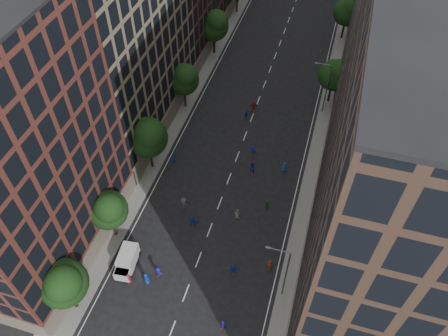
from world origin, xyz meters
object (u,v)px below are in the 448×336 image
at_px(streetlamp_near, 284,271).
at_px(skater_1, 223,324).
at_px(streetlamp_far, 326,86).
at_px(cargo_van, 127,261).
at_px(skater_0, 146,279).

xyz_separation_m(streetlamp_near, skater_1, (-5.15, -5.63, -4.33)).
height_order(streetlamp_near, streetlamp_far, same).
bearing_deg(skater_1, streetlamp_far, -74.13).
bearing_deg(skater_1, streetlamp_near, -108.98).
xyz_separation_m(cargo_van, skater_0, (3.07, -1.37, -0.22)).
relative_size(streetlamp_near, cargo_van, 2.05).
bearing_deg(cargo_van, skater_0, -29.92).
relative_size(streetlamp_near, skater_1, 5.41).
bearing_deg(streetlamp_far, cargo_van, -117.65).
bearing_deg(streetlamp_near, skater_0, -168.52).
relative_size(streetlamp_far, skater_1, 5.41).
xyz_separation_m(streetlamp_far, cargo_van, (-18.18, -34.69, -3.98)).
bearing_deg(cargo_van, streetlamp_near, -0.51).
height_order(cargo_van, skater_1, cargo_van).
height_order(streetlamp_far, skater_1, streetlamp_far).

